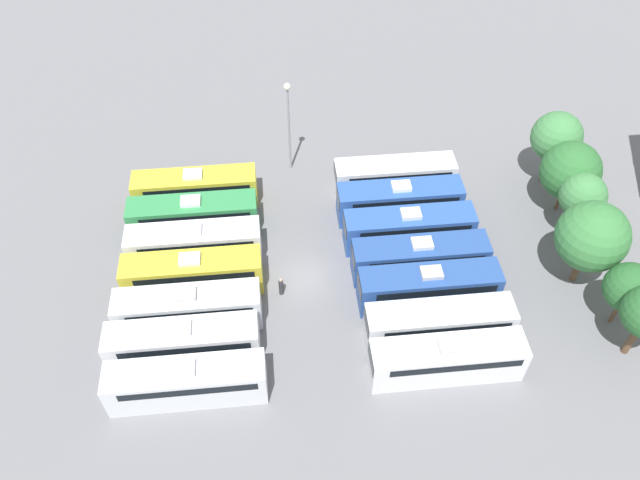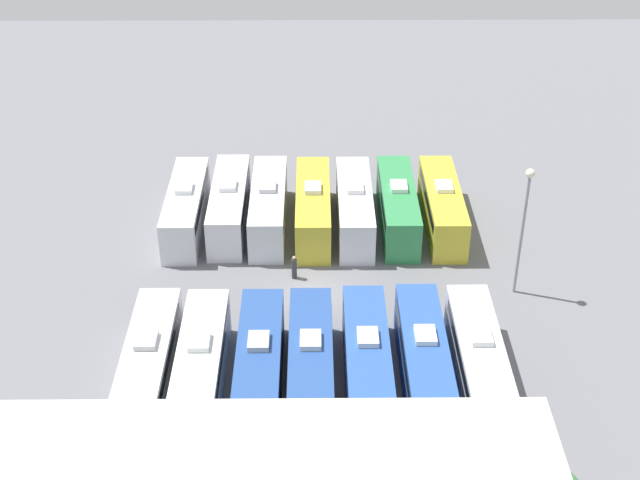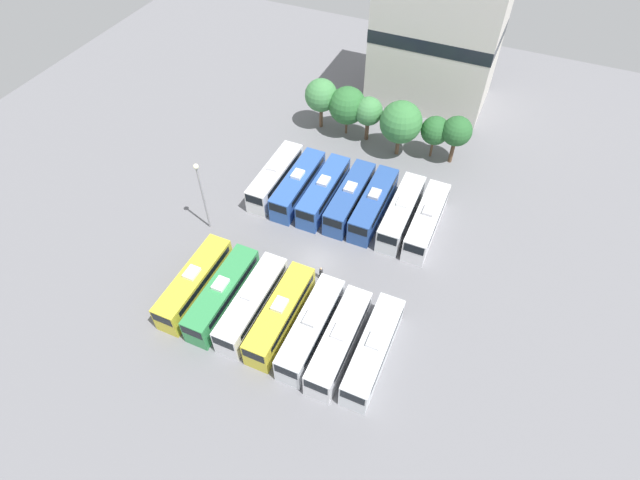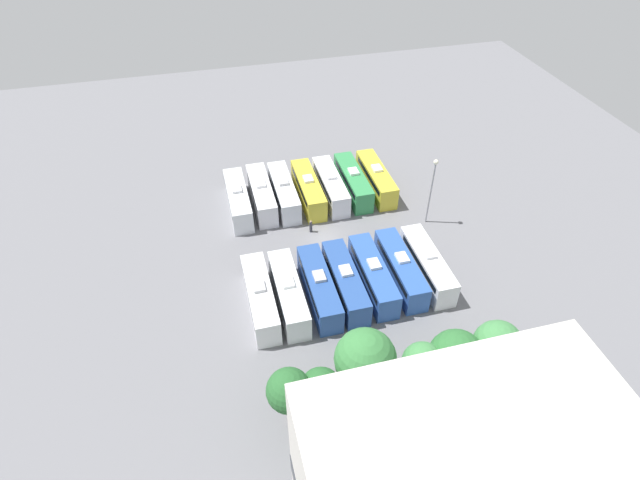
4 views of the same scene
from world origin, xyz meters
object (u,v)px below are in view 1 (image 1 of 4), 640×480
(tree_4, at_px, (630,288))
(tree_2, at_px, (583,196))
(bus_2, at_px, (195,243))
(tree_1, at_px, (570,171))
(bus_5, at_px, (183,342))
(bus_0, at_px, (196,188))
(bus_3, at_px, (193,273))
(bus_4, at_px, (189,308))
(bus_12, at_px, (439,323))
(tree_0, at_px, (557,137))
(bus_13, at_px, (447,359))
(worker_person, at_px, (281,287))
(bus_11, at_px, (429,286))
(bus_1, at_px, (194,215))
(light_pole, at_px, (288,114))
(tree_3, at_px, (592,237))
(bus_6, at_px, (187,381))
(bus_7, at_px, (395,176))
(bus_8, at_px, (400,200))
(bus_10, at_px, (420,257))
(bus_9, at_px, (409,228))

(tree_4, bearing_deg, tree_2, 179.89)
(bus_2, relative_size, tree_1, 1.54)
(bus_5, height_order, tree_2, tree_2)
(bus_5, xyz_separation_m, tree_4, (0.12, 31.61, 2.29))
(bus_0, bearing_deg, bus_5, -1.12)
(bus_2, bearing_deg, bus_3, -0.16)
(bus_4, relative_size, bus_12, 1.00)
(bus_3, xyz_separation_m, tree_0, (-9.53, 31.39, 3.20))
(bus_13, bearing_deg, worker_person, -126.38)
(bus_11, height_order, worker_person, bus_11)
(bus_13, bearing_deg, bus_3, -118.04)
(tree_2, relative_size, tree_4, 1.08)
(bus_0, relative_size, bus_3, 1.00)
(bus_0, xyz_separation_m, tree_4, (15.99, 31.31, 2.29))
(tree_1, bearing_deg, bus_1, -91.10)
(bus_1, relative_size, light_pole, 1.15)
(tree_3, bearing_deg, bus_3, -94.08)
(bus_0, distance_m, bus_4, 12.93)
(bus_6, distance_m, bus_7, 25.78)
(bus_8, xyz_separation_m, worker_person, (7.66, -10.66, -0.93))
(bus_1, relative_size, tree_3, 1.39)
(tree_3, bearing_deg, bus_6, -76.30)
(bus_4, relative_size, tree_1, 1.54)
(bus_13, xyz_separation_m, tree_4, (-3.04, 13.51, 2.29))
(bus_2, height_order, tree_2, tree_2)
(bus_0, relative_size, bus_4, 1.00)
(bus_3, xyz_separation_m, worker_person, (1.30, 6.65, -0.93))
(bus_4, height_order, bus_13, same)
(bus_1, bearing_deg, light_pole, 129.93)
(bus_7, distance_m, tree_2, 15.58)
(light_pole, xyz_separation_m, tree_0, (3.95, 23.01, -1.18))
(bus_8, relative_size, tree_3, 1.39)
(bus_8, xyz_separation_m, tree_4, (12.74, 13.85, 2.29))
(bus_10, distance_m, tree_2, 14.03)
(bus_11, xyz_separation_m, tree_3, (-0.95, 12.05, 3.20))
(bus_1, height_order, tree_2, tree_2)
(tree_0, distance_m, tree_1, 3.86)
(bus_3, bearing_deg, bus_13, 61.96)
(bus_1, distance_m, bus_4, 9.62)
(bus_11, height_order, tree_3, tree_3)
(bus_12, bearing_deg, bus_10, -179.10)
(bus_7, bearing_deg, bus_1, -79.75)
(bus_5, relative_size, bus_12, 1.00)
(bus_4, height_order, tree_4, tree_4)
(bus_12, distance_m, worker_person, 12.31)
(bus_3, relative_size, tree_4, 1.81)
(bus_0, relative_size, tree_1, 1.54)
(bus_4, bearing_deg, bus_7, 125.96)
(tree_2, distance_m, tree_4, 9.04)
(bus_9, xyz_separation_m, tree_1, (-2.62, 13.86, 2.67))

